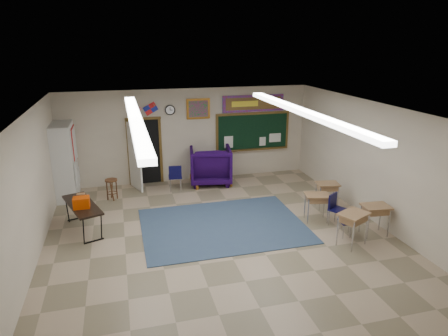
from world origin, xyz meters
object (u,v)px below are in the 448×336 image
object	(u,v)px
wingback_armchair	(210,165)
student_desk_front_right	(327,194)
student_desk_front_left	(317,206)
wooden_stool	(112,189)
folding_table	(83,216)

from	to	relation	value
wingback_armchair	student_desk_front_right	world-z (taller)	wingback_armchair
student_desk_front_left	student_desk_front_right	bearing A→B (deg)	58.23
student_desk_front_right	wooden_stool	bearing A→B (deg)	169.28
wingback_armchair	folding_table	xyz separation A→B (m)	(-3.75, -2.53, -0.23)
student_desk_front_right	student_desk_front_left	bearing A→B (deg)	-124.46
wingback_armchair	folding_table	distance (m)	4.53
wooden_stool	folding_table	bearing A→B (deg)	-109.55
student_desk_front_left	folding_table	size ratio (longest dim) A/B	0.41
student_desk_front_right	folding_table	bearing A→B (deg)	-172.71
student_desk_front_left	wooden_stool	world-z (taller)	student_desk_front_left
wingback_armchair	wooden_stool	xyz separation A→B (m)	(-3.09, -0.66, -0.28)
student_desk_front_left	wooden_stool	distance (m)	5.80
folding_table	wooden_stool	bearing A→B (deg)	51.21
folding_table	student_desk_front_right	bearing A→B (deg)	-21.74
student_desk_front_right	folding_table	distance (m)	6.40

